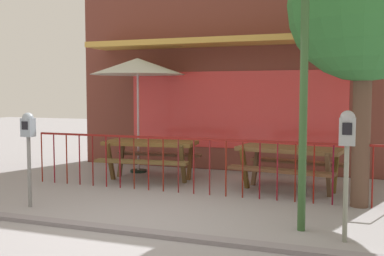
{
  "coord_description": "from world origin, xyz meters",
  "views": [
    {
      "loc": [
        2.7,
        -5.54,
        1.76
      ],
      "look_at": [
        -0.18,
        2.29,
        1.1
      ],
      "focal_mm": 43.7,
      "sensor_mm": 36.0,
      "label": 1
    }
  ],
  "objects_px": {
    "patio_umbrella": "(138,67)",
    "street_lamp": "(305,21)",
    "street_tree": "(365,6)",
    "picnic_table_right": "(290,156)",
    "picnic_table_left": "(151,149)",
    "parking_meter_far": "(28,134)",
    "parking_meter_near": "(347,141)"
  },
  "relations": [
    {
      "from": "picnic_table_right",
      "to": "parking_meter_near",
      "type": "xyz_separation_m",
      "value": [
        1.03,
        -2.63,
        0.58
      ]
    },
    {
      "from": "patio_umbrella",
      "to": "street_tree",
      "type": "bearing_deg",
      "value": -19.18
    },
    {
      "from": "picnic_table_right",
      "to": "street_tree",
      "type": "relative_size",
      "value": 0.47
    },
    {
      "from": "street_tree",
      "to": "street_lamp",
      "type": "distance_m",
      "value": 1.75
    },
    {
      "from": "parking_meter_near",
      "to": "street_lamp",
      "type": "relative_size",
      "value": 0.38
    },
    {
      "from": "patio_umbrella",
      "to": "street_tree",
      "type": "relative_size",
      "value": 0.59
    },
    {
      "from": "parking_meter_near",
      "to": "street_tree",
      "type": "xyz_separation_m",
      "value": [
        0.15,
        1.85,
        1.82
      ]
    },
    {
      "from": "street_lamp",
      "to": "patio_umbrella",
      "type": "bearing_deg",
      "value": 140.95
    },
    {
      "from": "picnic_table_left",
      "to": "parking_meter_far",
      "type": "bearing_deg",
      "value": -106.8
    },
    {
      "from": "picnic_table_left",
      "to": "street_lamp",
      "type": "xyz_separation_m",
      "value": [
        3.24,
        -2.43,
        2.01
      ]
    },
    {
      "from": "picnic_table_left",
      "to": "street_tree",
      "type": "distance_m",
      "value": 4.68
    },
    {
      "from": "picnic_table_right",
      "to": "parking_meter_near",
      "type": "relative_size",
      "value": 1.28
    },
    {
      "from": "picnic_table_left",
      "to": "street_tree",
      "type": "bearing_deg",
      "value": -12.55
    },
    {
      "from": "patio_umbrella",
      "to": "picnic_table_left",
      "type": "bearing_deg",
      "value": -48.56
    },
    {
      "from": "picnic_table_left",
      "to": "picnic_table_right",
      "type": "relative_size",
      "value": 0.98
    },
    {
      "from": "picnic_table_right",
      "to": "parking_meter_far",
      "type": "xyz_separation_m",
      "value": [
        -3.54,
        -2.54,
        0.5
      ]
    },
    {
      "from": "picnic_table_right",
      "to": "street_lamp",
      "type": "bearing_deg",
      "value": -78.01
    },
    {
      "from": "picnic_table_left",
      "to": "picnic_table_right",
      "type": "distance_m",
      "value": 2.75
    },
    {
      "from": "picnic_table_right",
      "to": "parking_meter_far",
      "type": "relative_size",
      "value": 1.37
    },
    {
      "from": "patio_umbrella",
      "to": "parking_meter_far",
      "type": "height_order",
      "value": "patio_umbrella"
    },
    {
      "from": "picnic_table_left",
      "to": "picnic_table_right",
      "type": "height_order",
      "value": "same"
    },
    {
      "from": "picnic_table_right",
      "to": "patio_umbrella",
      "type": "distance_m",
      "value": 3.85
    },
    {
      "from": "parking_meter_far",
      "to": "street_tree",
      "type": "height_order",
      "value": "street_tree"
    },
    {
      "from": "picnic_table_left",
      "to": "patio_umbrella",
      "type": "relative_size",
      "value": 0.78
    },
    {
      "from": "street_tree",
      "to": "patio_umbrella",
      "type": "bearing_deg",
      "value": 160.82
    },
    {
      "from": "picnic_table_right",
      "to": "parking_meter_far",
      "type": "height_order",
      "value": "parking_meter_far"
    },
    {
      "from": "picnic_table_right",
      "to": "street_tree",
      "type": "xyz_separation_m",
      "value": [
        1.18,
        -0.79,
        2.4
      ]
    },
    {
      "from": "parking_meter_near",
      "to": "street_tree",
      "type": "bearing_deg",
      "value": 85.47
    },
    {
      "from": "parking_meter_near",
      "to": "parking_meter_far",
      "type": "relative_size",
      "value": 1.07
    },
    {
      "from": "patio_umbrella",
      "to": "street_lamp",
      "type": "relative_size",
      "value": 0.61
    },
    {
      "from": "picnic_table_right",
      "to": "street_tree",
      "type": "height_order",
      "value": "street_tree"
    },
    {
      "from": "parking_meter_far",
      "to": "street_tree",
      "type": "bearing_deg",
      "value": 20.36
    }
  ]
}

